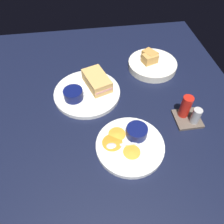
{
  "coord_description": "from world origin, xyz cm",
  "views": [
    {
      "loc": [
        56.85,
        -3.68,
        60.72
      ],
      "look_at": [
        8.52,
        3.6,
        3.0
      ],
      "focal_mm": 34.76,
      "sensor_mm": 36.0,
      "label": 1
    }
  ],
  "objects_px": {
    "plate_sandwich_main": "(87,93)",
    "condiment_caddy": "(188,113)",
    "sandwich_half_near": "(96,81)",
    "spoon_by_gravy_ramekin": "(115,145)",
    "ramekin_light_gravy": "(137,131)",
    "bread_basket_rear": "(152,64)",
    "plate_chips_companion": "(130,146)",
    "spoon_by_dark_ramekin": "(88,92)",
    "ramekin_dark_sauce": "(73,94)"
  },
  "relations": [
    {
      "from": "plate_sandwich_main",
      "to": "condiment_caddy",
      "type": "relative_size",
      "value": 2.71
    },
    {
      "from": "sandwich_half_near",
      "to": "spoon_by_gravy_ramekin",
      "type": "relative_size",
      "value": 1.5
    },
    {
      "from": "ramekin_light_gravy",
      "to": "bread_basket_rear",
      "type": "bearing_deg",
      "value": 157.02
    },
    {
      "from": "plate_chips_companion",
      "to": "spoon_by_gravy_ramekin",
      "type": "relative_size",
      "value": 2.23
    },
    {
      "from": "sandwich_half_near",
      "to": "ramekin_light_gravy",
      "type": "relative_size",
      "value": 2.14
    },
    {
      "from": "plate_sandwich_main",
      "to": "ramekin_light_gravy",
      "type": "height_order",
      "value": "ramekin_light_gravy"
    },
    {
      "from": "plate_chips_companion",
      "to": "condiment_caddy",
      "type": "xyz_separation_m",
      "value": [
        -0.08,
        0.22,
        0.03
      ]
    },
    {
      "from": "ramekin_light_gravy",
      "to": "spoon_by_dark_ramekin",
      "type": "bearing_deg",
      "value": -146.89
    },
    {
      "from": "sandwich_half_near",
      "to": "condiment_caddy",
      "type": "xyz_separation_m",
      "value": [
        0.2,
        0.3,
        -0.01
      ]
    },
    {
      "from": "plate_sandwich_main",
      "to": "spoon_by_gravy_ramekin",
      "type": "bearing_deg",
      "value": 15.17
    },
    {
      "from": "sandwich_half_near",
      "to": "plate_chips_companion",
      "type": "height_order",
      "value": "sandwich_half_near"
    },
    {
      "from": "spoon_by_gravy_ramekin",
      "to": "sandwich_half_near",
      "type": "bearing_deg",
      "value": -173.86
    },
    {
      "from": "sandwich_half_near",
      "to": "bread_basket_rear",
      "type": "height_order",
      "value": "bread_basket_rear"
    },
    {
      "from": "plate_sandwich_main",
      "to": "bread_basket_rear",
      "type": "height_order",
      "value": "bread_basket_rear"
    },
    {
      "from": "plate_chips_companion",
      "to": "spoon_by_gravy_ramekin",
      "type": "xyz_separation_m",
      "value": [
        -0.0,
        -0.05,
        0.01
      ]
    },
    {
      "from": "spoon_by_dark_ramekin",
      "to": "ramekin_dark_sauce",
      "type": "bearing_deg",
      "value": -70.04
    },
    {
      "from": "spoon_by_dark_ramekin",
      "to": "bread_basket_rear",
      "type": "xyz_separation_m",
      "value": [
        -0.13,
        0.29,
        -0.0
      ]
    },
    {
      "from": "spoon_by_dark_ramekin",
      "to": "condiment_caddy",
      "type": "relative_size",
      "value": 1.03
    },
    {
      "from": "condiment_caddy",
      "to": "spoon_by_gravy_ramekin",
      "type": "bearing_deg",
      "value": -72.74
    },
    {
      "from": "ramekin_dark_sauce",
      "to": "spoon_by_gravy_ramekin",
      "type": "distance_m",
      "value": 0.26
    },
    {
      "from": "plate_sandwich_main",
      "to": "ramekin_dark_sauce",
      "type": "relative_size",
      "value": 3.55
    },
    {
      "from": "spoon_by_dark_ramekin",
      "to": "spoon_by_gravy_ramekin",
      "type": "xyz_separation_m",
      "value": [
        0.25,
        0.07,
        0.0
      ]
    },
    {
      "from": "spoon_by_gravy_ramekin",
      "to": "bread_basket_rear",
      "type": "distance_m",
      "value": 0.45
    },
    {
      "from": "bread_basket_rear",
      "to": "plate_sandwich_main",
      "type": "bearing_deg",
      "value": -66.82
    },
    {
      "from": "plate_chips_companion",
      "to": "ramekin_light_gravy",
      "type": "relative_size",
      "value": 3.18
    },
    {
      "from": "sandwich_half_near",
      "to": "plate_sandwich_main",
      "type": "bearing_deg",
      "value": -53.22
    },
    {
      "from": "ramekin_light_gravy",
      "to": "plate_sandwich_main",
      "type": "bearing_deg",
      "value": -147.39
    },
    {
      "from": "bread_basket_rear",
      "to": "condiment_caddy",
      "type": "height_order",
      "value": "condiment_caddy"
    },
    {
      "from": "condiment_caddy",
      "to": "ramekin_dark_sauce",
      "type": "bearing_deg",
      "value": -110.81
    },
    {
      "from": "ramekin_dark_sauce",
      "to": "ramekin_light_gravy",
      "type": "bearing_deg",
      "value": 44.51
    },
    {
      "from": "plate_chips_companion",
      "to": "spoon_by_gravy_ramekin",
      "type": "height_order",
      "value": "spoon_by_gravy_ramekin"
    },
    {
      "from": "plate_sandwich_main",
      "to": "plate_chips_companion",
      "type": "relative_size",
      "value": 1.17
    },
    {
      "from": "sandwich_half_near",
      "to": "spoon_by_dark_ramekin",
      "type": "bearing_deg",
      "value": -45.1
    },
    {
      "from": "spoon_by_dark_ramekin",
      "to": "plate_chips_companion",
      "type": "bearing_deg",
      "value": 24.61
    },
    {
      "from": "bread_basket_rear",
      "to": "condiment_caddy",
      "type": "relative_size",
      "value": 2.21
    },
    {
      "from": "spoon_by_dark_ramekin",
      "to": "spoon_by_gravy_ramekin",
      "type": "bearing_deg",
      "value": 15.15
    },
    {
      "from": "plate_sandwich_main",
      "to": "spoon_by_gravy_ramekin",
      "type": "distance_m",
      "value": 0.27
    },
    {
      "from": "sandwich_half_near",
      "to": "ramekin_light_gravy",
      "type": "height_order",
      "value": "sandwich_half_near"
    },
    {
      "from": "ramekin_light_gravy",
      "to": "condiment_caddy",
      "type": "bearing_deg",
      "value": 104.74
    },
    {
      "from": "ramekin_light_gravy",
      "to": "bread_basket_rear",
      "type": "xyz_separation_m",
      "value": [
        -0.35,
        0.15,
        -0.01
      ]
    },
    {
      "from": "spoon_by_dark_ramekin",
      "to": "bread_basket_rear",
      "type": "relative_size",
      "value": 0.46
    },
    {
      "from": "spoon_by_dark_ramekin",
      "to": "bread_basket_rear",
      "type": "bearing_deg",
      "value": 114.58
    },
    {
      "from": "spoon_by_gravy_ramekin",
      "to": "bread_basket_rear",
      "type": "relative_size",
      "value": 0.47
    },
    {
      "from": "sandwich_half_near",
      "to": "spoon_by_gravy_ramekin",
      "type": "bearing_deg",
      "value": 6.14
    },
    {
      "from": "plate_sandwich_main",
      "to": "spoon_by_gravy_ramekin",
      "type": "xyz_separation_m",
      "value": [
        0.26,
        0.07,
        0.01
      ]
    },
    {
      "from": "ramekin_light_gravy",
      "to": "ramekin_dark_sauce",
      "type": "bearing_deg",
      "value": -135.49
    },
    {
      "from": "spoon_by_dark_ramekin",
      "to": "condiment_caddy",
      "type": "xyz_separation_m",
      "value": [
        0.17,
        0.34,
        0.01
      ]
    },
    {
      "from": "ramekin_dark_sauce",
      "to": "bread_basket_rear",
      "type": "height_order",
      "value": "bread_basket_rear"
    },
    {
      "from": "spoon_by_gravy_ramekin",
      "to": "condiment_caddy",
      "type": "relative_size",
      "value": 1.04
    },
    {
      "from": "ramekin_dark_sauce",
      "to": "spoon_by_gravy_ramekin",
      "type": "relative_size",
      "value": 0.74
    }
  ]
}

